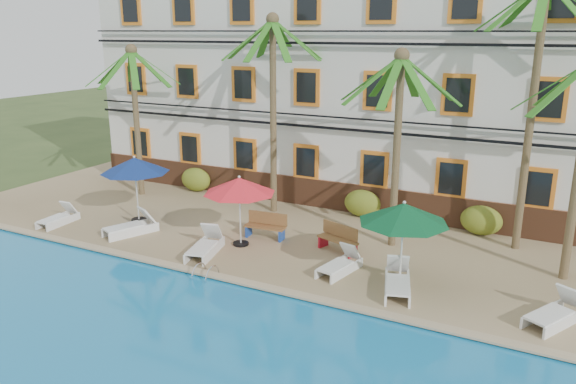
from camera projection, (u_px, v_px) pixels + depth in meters
The scene contains 23 objects.
ground at pixel (254, 278), 17.60m from camera, with size 100.00×100.00×0.00m, color #384C23.
pool_deck at pixel (319, 227), 21.84m from camera, with size 30.00×12.00×0.25m, color tan.
pool_coping at pixel (238, 281), 16.75m from camera, with size 30.00×0.35×0.06m, color tan.
hotel_building at pixel (367, 80), 24.64m from camera, with size 25.40×6.44×10.22m.
palm_a at pixel (135, 99), 24.56m from camera, with size 4.01×4.01×6.68m.
palm_b at pixel (273, 88), 21.96m from camera, with size 4.01×4.01×7.89m.
palm_c at pixel (398, 121), 18.46m from camera, with size 4.01×4.01×6.71m.
palm_d at pixel (535, 82), 17.79m from camera, with size 4.01×4.01×8.96m.
shrub_left at pixel (196, 180), 26.09m from camera, with size 1.50×0.90×1.10m, color #1E5F1B.
shrub_mid at pixel (362, 203), 22.49m from camera, with size 1.50×0.90×1.10m, color #1E5F1B.
shrub_right at pixel (481, 220), 20.48m from camera, with size 1.50×0.90×1.10m, color #1E5F1B.
umbrella_blue at pixel (135, 165), 21.50m from camera, with size 2.63×2.63×2.63m.
umbrella_red at pixel (239, 186), 19.06m from camera, with size 2.50×2.50×2.50m.
umbrella_green at pixel (404, 214), 15.89m from camera, with size 2.62×2.62×2.62m.
lounger_a at pixel (59, 217), 21.70m from camera, with size 0.70×1.73×0.80m.
lounger_b at pixel (131, 226), 20.63m from camera, with size 1.40×2.07×0.92m.
lounger_c at pixel (205, 245), 18.77m from camera, with size 1.14×2.07×0.93m.
lounger_d at pixel (340, 264), 17.35m from camera, with size 0.97×1.84×0.83m.
lounger_e at pixel (398, 281), 16.08m from camera, with size 1.25×2.09×0.93m.
lounger_f at pixel (555, 313), 14.32m from camera, with size 1.50×2.00×0.90m.
bench_left at pixel (266, 225), 20.22m from camera, with size 1.54×0.63×0.93m.
bench_right at pixel (339, 238), 18.96m from camera, with size 1.57×0.93×0.93m.
pool_ladder at pixel (206, 276), 17.16m from camera, with size 0.54×0.74×0.74m.
Camera 1 is at (8.34, -13.88, 7.48)m, focal length 35.00 mm.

